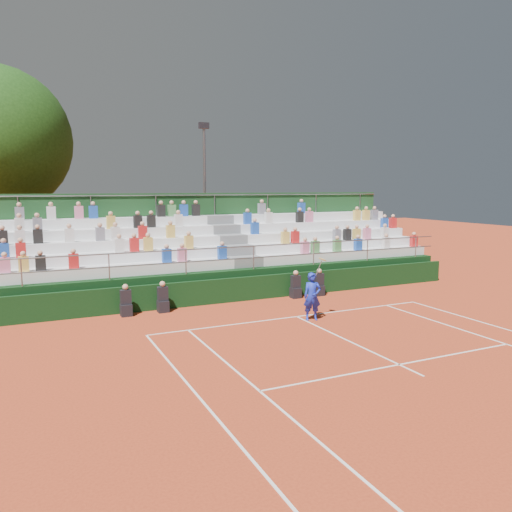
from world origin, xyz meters
name	(u,v)px	position (x,y,z in m)	size (l,w,h in m)	color
ground	(297,317)	(0.00, 0.00, 0.00)	(90.00, 90.00, 0.00)	#B73F1E
courtside_wall	(259,287)	(0.00, 3.20, 0.50)	(20.00, 0.15, 1.00)	black
line_officials	(232,293)	(-1.41, 2.75, 0.48)	(8.69, 0.40, 1.19)	black
grandstand	(230,264)	(-0.02, 6.44, 1.07)	(20.00, 5.20, 4.40)	black
tennis_player	(312,296)	(0.28, -0.61, 0.86)	(0.89, 0.58, 2.22)	#192CBD
floodlight_mast	(205,183)	(1.13, 13.19, 4.91)	(0.60, 0.25, 8.47)	gray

